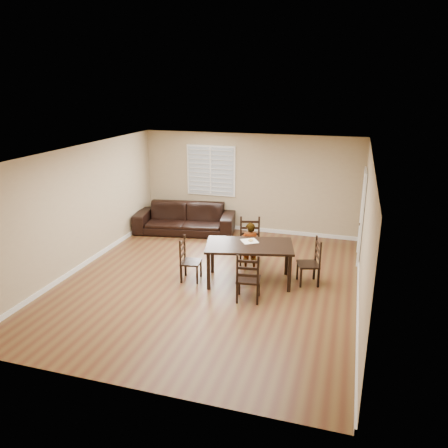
{
  "coord_description": "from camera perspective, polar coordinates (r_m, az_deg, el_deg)",
  "views": [
    {
      "loc": [
        2.69,
        -7.89,
        3.97
      ],
      "look_at": [
        0.05,
        0.88,
        1.0
      ],
      "focal_mm": 35.0,
      "sensor_mm": 36.0,
      "label": 1
    }
  ],
  "objects": [
    {
      "name": "chair_near",
      "position": [
        10.1,
        3.38,
        -2.28
      ],
      "size": [
        0.57,
        0.55,
        1.06
      ],
      "rotation": [
        0.0,
        0.0,
        0.24
      ],
      "color": "black",
      "rests_on": "ground"
    },
    {
      "name": "sofa",
      "position": [
        12.11,
        -5.13,
        0.72
      ],
      "size": [
        2.85,
        1.49,
        0.79
      ],
      "primitive_type": "imported",
      "rotation": [
        0.0,
        0.0,
        0.16
      ],
      "color": "black",
      "rests_on": "ground"
    },
    {
      "name": "dining_table",
      "position": [
        8.96,
        3.33,
        -3.21
      ],
      "size": [
        1.94,
        1.36,
        0.83
      ],
      "rotation": [
        0.0,
        0.0,
        0.22
      ],
      "color": "black",
      "rests_on": "ground"
    },
    {
      "name": "chair_left",
      "position": [
        9.19,
        -5.02,
        -4.81
      ],
      "size": [
        0.44,
        0.46,
        0.93
      ],
      "rotation": [
        0.0,
        0.0,
        1.7
      ],
      "color": "black",
      "rests_on": "ground"
    },
    {
      "name": "child",
      "position": [
        9.62,
        3.36,
        -2.91
      ],
      "size": [
        0.47,
        0.4,
        1.09
      ],
      "primitive_type": "imported",
      "rotation": [
        0.0,
        0.0,
        3.56
      ],
      "color": "gray",
      "rests_on": "ground"
    },
    {
      "name": "room",
      "position": [
        8.76,
        -1.44,
        3.67
      ],
      "size": [
        6.04,
        7.04,
        2.72
      ],
      "color": "tan",
      "rests_on": "ground"
    },
    {
      "name": "donut",
      "position": [
        9.1,
        3.5,
        -2.11
      ],
      "size": [
        0.11,
        0.11,
        0.04
      ],
      "color": "gold",
      "rests_on": "napkin"
    },
    {
      "name": "ground",
      "position": [
        9.23,
        -1.91,
        -7.51
      ],
      "size": [
        7.0,
        7.0,
        0.0
      ],
      "primitive_type": "plane",
      "color": "brown",
      "rests_on": "ground"
    },
    {
      "name": "chair_right",
      "position": [
        9.17,
        11.67,
        -5.05
      ],
      "size": [
        0.53,
        0.55,
        0.98
      ],
      "rotation": [
        0.0,
        0.0,
        -1.26
      ],
      "color": "black",
      "rests_on": "ground"
    },
    {
      "name": "napkin",
      "position": [
        9.11,
        3.36,
        -2.24
      ],
      "size": [
        0.44,
        0.44,
        0.0
      ],
      "primitive_type": "cube",
      "rotation": [
        0.0,
        0.0,
        0.57
      ],
      "color": "beige",
      "rests_on": "dining_table"
    },
    {
      "name": "chair_far",
      "position": [
        8.22,
        3.13,
        -7.43
      ],
      "size": [
        0.49,
        0.47,
        0.98
      ],
      "rotation": [
        0.0,
        0.0,
        3.28
      ],
      "color": "black",
      "rests_on": "ground"
    }
  ]
}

